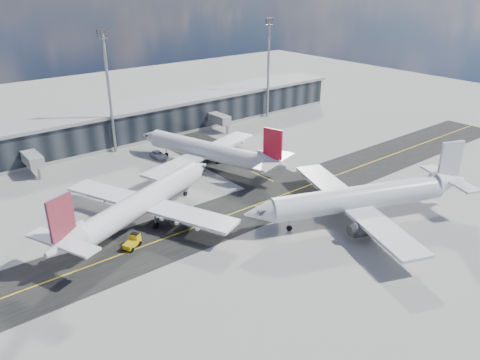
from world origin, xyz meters
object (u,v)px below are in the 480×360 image
Objects in this scene: service_van at (159,155)px; airliner_near at (362,198)px; airliner_af at (142,203)px; airliner_redtail at (208,151)px; baggage_tug at (133,241)px.

airliner_near is at bearing -74.15° from service_van.
airliner_af is 27.90m from airliner_redtail.
airliner_redtail reaches higher than service_van.
airliner_af is at bearing -166.31° from airliner_redtail.
airliner_near reaches higher than service_van.
airliner_af is 7.14× the size of service_van.
airliner_af is 32.43m from service_van.
baggage_tug is 39.97m from service_van.
service_van is at bearing 123.13° from airliner_af.
airliner_redtail is 0.96× the size of airliner_near.
baggage_tug is at bearing -162.14° from airliner_redtail.
airliner_redtail is 7.28× the size of service_van.
airliner_near is (30.79, -22.67, 0.24)m from airliner_af.
airliner_redtail is at bearing 95.28° from baggage_tug.
airliner_redtail is 11.09× the size of baggage_tug.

